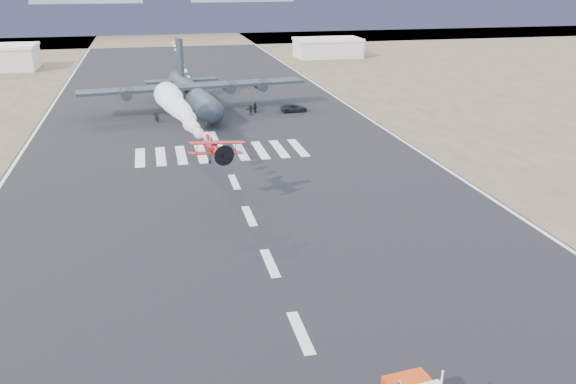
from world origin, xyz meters
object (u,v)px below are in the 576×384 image
object	(u,v)px
transport_aircraft	(193,93)
crew_e	(255,108)
support_vehicle	(294,108)
crew_d	(255,108)
aerobatic_biplane	(215,149)
crew_a	(156,117)
crew_g	(158,118)
hangar_right	(328,47)
crew_h	(185,110)
crew_f	(251,110)
crew_c	(255,108)
crew_b	(255,106)

from	to	relation	value
transport_aircraft	crew_e	xyz separation A→B (m)	(11.39, -5.22, -2.39)
support_vehicle	crew_d	size ratio (longest dim) A/B	3.00
aerobatic_biplane	crew_a	bearing A→B (deg)	90.20
crew_a	crew_g	size ratio (longest dim) A/B	0.98
hangar_right	crew_h	world-z (taller)	hangar_right
crew_d	crew_f	bearing A→B (deg)	-172.62
support_vehicle	crew_d	distance (m)	7.60
crew_g	crew_a	bearing A→B (deg)	-9.98
crew_f	crew_h	world-z (taller)	crew_h
crew_g	crew_d	bearing A→B (deg)	-108.85
transport_aircraft	crew_d	distance (m)	12.93
support_vehicle	crew_h	distance (m)	20.96
transport_aircraft	crew_f	world-z (taller)	transport_aircraft
crew_a	crew_e	size ratio (longest dim) A/B	0.98
hangar_right	crew_d	distance (m)	82.55
hangar_right	aerobatic_biplane	size ratio (longest dim) A/B	3.11
crew_a	crew_f	size ratio (longest dim) A/B	0.91
crew_c	crew_e	xyz separation A→B (m)	(-0.16, -0.27, 0.09)
aerobatic_biplane	crew_d	size ratio (longest dim) A/B	3.80
crew_a	crew_b	world-z (taller)	crew_a
crew_a	crew_f	xyz separation A→B (m)	(17.74, 1.47, 0.08)
support_vehicle	crew_d	bearing A→B (deg)	81.61
crew_c	crew_g	size ratio (longest dim) A/B	0.90
hangar_right	crew_h	size ratio (longest dim) A/B	10.83
crew_g	hangar_right	bearing A→B (deg)	-65.95
hangar_right	support_vehicle	xyz separation A→B (m)	(-28.74, -74.97, -2.28)
support_vehicle	crew_f	distance (m)	8.71
aerobatic_biplane	crew_g	size ratio (longest dim) A/B	3.77
crew_e	crew_h	bearing A→B (deg)	-140.27
aerobatic_biplane	crew_f	world-z (taller)	aerobatic_biplane
aerobatic_biplane	crew_a	xyz separation A→B (m)	(-6.02, 45.40, -6.20)
crew_b	crew_e	xyz separation A→B (m)	(-0.42, -1.66, 0.06)
crew_a	crew_f	world-z (taller)	crew_f
crew_f	crew_h	size ratio (longest dim) A/B	0.99
aerobatic_biplane	crew_a	world-z (taller)	aerobatic_biplane
crew_c	crew_h	xyz separation A→B (m)	(-13.51, 0.41, 0.16)
crew_f	crew_e	bearing A→B (deg)	-126.32
aerobatic_biplane	crew_b	bearing A→B (deg)	67.91
crew_b	crew_d	size ratio (longest dim) A/B	0.94
transport_aircraft	crew_f	xyz separation A→B (m)	(10.21, -7.31, -2.32)
support_vehicle	crew_b	xyz separation A→B (m)	(-7.08, 3.04, 0.10)
support_vehicle	crew_d	world-z (taller)	crew_d
hangar_right	crew_f	size ratio (longest dim) A/B	10.88
crew_g	crew_h	xyz separation A→B (m)	(5.21, 5.15, 0.07)
hangar_right	support_vehicle	world-z (taller)	hangar_right
transport_aircraft	support_vehicle	world-z (taller)	transport_aircraft
aerobatic_biplane	crew_b	size ratio (longest dim) A/B	4.02
crew_h	support_vehicle	bearing A→B (deg)	75.06
crew_a	crew_h	bearing A→B (deg)	-147.73
crew_e	crew_f	size ratio (longest dim) A/B	0.93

